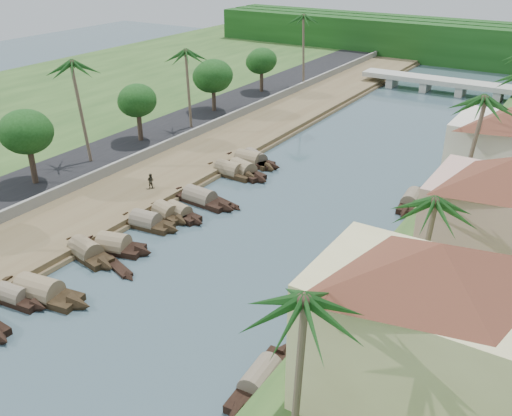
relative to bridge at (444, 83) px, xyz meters
The scene contains 37 objects.
ground 72.02m from the bridge, 90.00° to the right, with size 220.00×220.00×0.00m, color #3C515A.
left_bank 54.42m from the bridge, 107.10° to the right, with size 10.00×180.00×0.80m, color brown.
right_bank 55.37m from the bridge, 69.93° to the right, with size 16.00×180.00×1.20m, color #26461C.
road 57.49m from the bridge, 115.23° to the right, with size 8.00×180.00×1.40m, color black.
retaining_wall 55.79m from the bridge, 111.23° to the right, with size 0.40×180.00×1.10m, color gray.
treeline 28.09m from the bridge, 90.00° to the left, with size 120.00×14.00×8.00m.
bridge is the anchor object (origin of this frame).
building_near 76.54m from the bridge, 75.61° to the right, with size 14.85×14.85×10.20m.
building_mid 61.51m from the bridge, 70.98° to the right, with size 14.11×14.11×9.70m.
sampan_2 77.41m from the bridge, 96.38° to the right, with size 9.73×3.39×2.48m.
sampan_3 78.98m from the bridge, 97.11° to the right, with size 6.75×2.07×1.85m.
sampan_4 71.62m from the bridge, 98.18° to the right, with size 8.09×3.17×2.25m.
sampan_5 69.50m from the bridge, 97.37° to the right, with size 7.66×3.67×2.36m.
sampan_6 64.82m from the bridge, 98.51° to the right, with size 7.59×2.53×2.23m.
sampan_7 61.40m from the bridge, 97.81° to the right, with size 7.17×2.67×1.91m.
sampan_8 62.26m from the bridge, 98.65° to the right, with size 6.65×2.88×2.04m.
sampan_9 57.85m from the bridge, 98.49° to the right, with size 9.33×2.46×2.31m.
sampan_10 50.68m from the bridge, 101.61° to the right, with size 8.51×2.18×2.32m.
sampan_11 49.45m from the bridge, 100.52° to the right, with size 8.60×4.19×2.39m.
sampan_12 45.77m from the bridge, 102.34° to the right, with size 8.34×5.17×2.05m.
sampan_13 46.72m from the bridge, 102.53° to the right, with size 8.72×2.23×2.35m.
sampan_14 76.76m from the bridge, 82.30° to the right, with size 2.09×8.44×2.05m.
sampan_15 67.48m from the bridge, 82.41° to the right, with size 2.81×6.85×1.86m.
sampan_16 47.33m from the bridge, 78.08° to the right, with size 2.23×8.34×2.04m.
canoe_1 71.17m from the bridge, 95.43° to the right, with size 5.54×2.63×0.90m.
canoe_2 56.50m from the bridge, 96.34° to the right, with size 4.94×1.90×0.72m.
palm_0 82.56m from the bridge, 79.47° to the right, with size 3.20×3.20×11.15m.
palm_1 67.08m from the bridge, 76.12° to the right, with size 3.20×3.20×9.65m.
palm_2 53.25m from the bridge, 73.30° to the right, with size 3.20×3.20×12.87m.
palm_5 62.99m from the bridge, 112.72° to the right, with size 3.20×3.20×12.50m.
palm_6 47.72m from the bridge, 118.04° to the right, with size 3.20×3.20×11.44m.
palm_8 26.09m from the bridge, 149.22° to the right, with size 3.20×3.20×12.72m.
tree_2 69.19m from the bridge, 110.35° to the right, with size 5.24×5.24×7.60m.
tree_3 54.58m from the bridge, 116.19° to the right, with size 4.60×4.60×6.88m.
tree_4 41.24m from the bridge, 125.84° to the right, with size 5.43×5.43×7.20m.
tree_5 31.60m from the bridge, 140.10° to the right, with size 4.62×4.62×6.77m.
person_far 60.02m from the bridge, 103.43° to the right, with size 0.76×0.60×1.57m, color #353225.
Camera 1 is at (24.00, -26.53, 24.55)m, focal length 40.00 mm.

